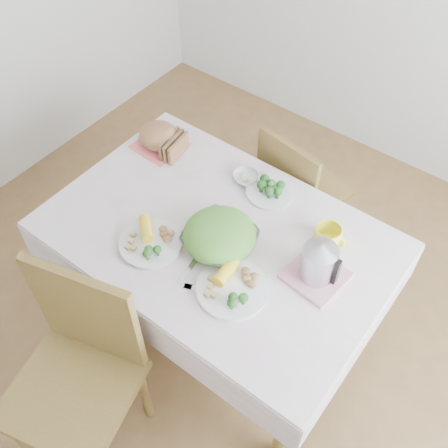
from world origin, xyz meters
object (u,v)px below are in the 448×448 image
Objects in this scene: yellow_mug at (328,236)px; electric_kettle at (319,259)px; dinner_plate_left at (151,244)px; dining_table at (218,282)px; chair_near at (75,397)px; dinner_plate_right at (232,289)px; chair_far at (305,188)px; salad_bowl at (220,239)px.

electric_kettle is (0.05, -0.18, 0.07)m from yellow_mug.
electric_kettle reaches higher than dinner_plate_left.
dinner_plate_left is at bearing -129.23° from dining_table.
dinner_plate_right is (0.32, 0.64, 0.31)m from chair_near.
electric_kettle is at bearing 131.75° from chair_far.
electric_kettle is at bearing 14.41° from salad_bowl.
salad_bowl is (0.05, -0.04, 0.42)m from dining_table.
chair_far reaches higher than yellow_mug.
chair_near is 0.70m from dinner_plate_left.
chair_far reaches higher than dinner_plate_left.
dinner_plate_right is at bearing -40.95° from dining_table.
dining_table is 0.69m from electric_kettle.
dinner_plate_left is at bearing -147.46° from electric_kettle.
chair_far is 0.90m from electric_kettle.
dining_table is at bearing 139.05° from dinner_plate_right.
chair_near is (-0.09, -0.85, 0.09)m from dining_table.
dining_table is 0.43m from salad_bowl.
chair_near is 3.56× the size of dinner_plate_right.
salad_bowl is at bearing 100.20° from chair_far.
chair_near is 8.75× the size of yellow_mug.
chair_far is at bearing 101.86° from dinner_plate_right.
electric_kettle is (0.46, 0.06, 0.51)m from dining_table.
chair_far is 0.71m from yellow_mug.
dinner_plate_left is at bearing -141.67° from salad_bowl.
chair_near reaches higher than dining_table.
dining_table is at bearing 69.23° from chair_near.
salad_bowl is at bearing -43.86° from dining_table.
dining_table is 0.85m from chair_near.
electric_kettle reaches higher than salad_bowl.
dinner_plate_left is at bearing 86.42° from chair_far.
electric_kettle is (0.55, 0.91, 0.42)m from chair_near.
dinner_plate_left is 0.76m from yellow_mug.
yellow_mug is (0.41, 0.24, 0.43)m from dining_table.
salad_bowl is 2.48× the size of yellow_mug.
salad_bowl is 0.30m from dinner_plate_left.
salad_bowl reaches higher than dinner_plate_right.
salad_bowl is at bearing 65.66° from chair_near.
chair_near reaches higher than dinner_plate_left.
chair_near is at bearing -95.78° from dining_table.
yellow_mug is (0.18, 0.44, 0.04)m from dinner_plate_right.
chair_far reaches higher than salad_bowl.
yellow_mug is (0.49, 1.09, 0.34)m from chair_near.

